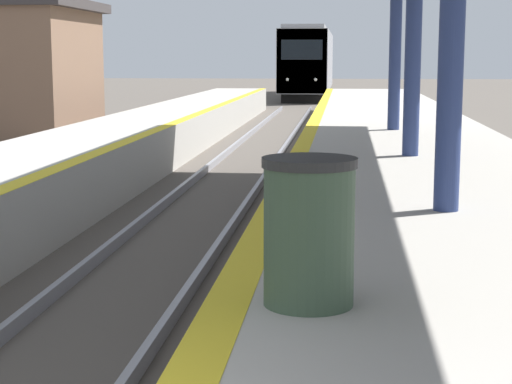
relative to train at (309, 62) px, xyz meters
name	(u,v)px	position (x,y,z in m)	size (l,w,h in m)	color
train	(309,62)	(0.00, 0.00, 0.00)	(2.81, 18.30, 4.38)	black
trash_bin	(309,231)	(2.17, -50.94, -0.71)	(0.60, 0.60, 0.94)	#384C38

